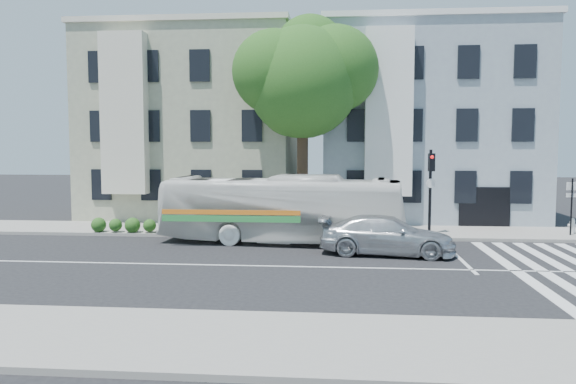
# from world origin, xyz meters

# --- Properties ---
(ground) EXTENTS (120.00, 120.00, 0.00)m
(ground) POSITION_xyz_m (0.00, 0.00, 0.00)
(ground) COLOR black
(ground) RESTS_ON ground
(sidewalk_far) EXTENTS (80.00, 4.00, 0.15)m
(sidewalk_far) POSITION_xyz_m (0.00, 8.00, 0.07)
(sidewalk_far) COLOR gray
(sidewalk_far) RESTS_ON ground
(sidewalk_near) EXTENTS (80.00, 4.00, 0.15)m
(sidewalk_near) POSITION_xyz_m (0.00, -8.00, 0.07)
(sidewalk_near) COLOR gray
(sidewalk_near) RESTS_ON ground
(building_left) EXTENTS (12.00, 10.00, 11.00)m
(building_left) POSITION_xyz_m (-7.00, 15.00, 5.50)
(building_left) COLOR gray
(building_left) RESTS_ON ground
(building_right) EXTENTS (12.00, 10.00, 11.00)m
(building_right) POSITION_xyz_m (7.00, 15.00, 5.50)
(building_right) COLOR gray
(building_right) RESTS_ON ground
(street_tree) EXTENTS (7.30, 5.90, 11.10)m
(street_tree) POSITION_xyz_m (0.06, 8.74, 7.83)
(street_tree) COLOR #2D2116
(street_tree) RESTS_ON ground
(bus) EXTENTS (3.64, 11.12, 3.04)m
(bus) POSITION_xyz_m (-0.67, 4.87, 1.52)
(bus) COLOR silver
(bus) RESTS_ON ground
(sedan) EXTENTS (2.82, 5.57, 1.55)m
(sedan) POSITION_xyz_m (3.77, 2.60, 0.77)
(sedan) COLOR silver
(sedan) RESTS_ON ground
(hedge) EXTENTS (8.29, 3.62, 0.70)m
(hedge) POSITION_xyz_m (-5.56, 6.30, 0.50)
(hedge) COLOR #235C1D
(hedge) RESTS_ON sidewalk_far
(traffic_signal) EXTENTS (0.43, 0.53, 4.16)m
(traffic_signal) POSITION_xyz_m (6.16, 7.07, 2.69)
(traffic_signal) COLOR black
(traffic_signal) RESTS_ON ground
(fire_hydrant) EXTENTS (0.42, 0.24, 0.73)m
(fire_hydrant) POSITION_xyz_m (13.03, 7.97, 0.52)
(fire_hydrant) COLOR silver
(fire_hydrant) RESTS_ON sidewalk_far
(far_sign_pole) EXTENTS (0.48, 0.22, 2.68)m
(far_sign_pole) POSITION_xyz_m (12.70, 7.37, 1.83)
(far_sign_pole) COLOR black
(far_sign_pole) RESTS_ON sidewalk_far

